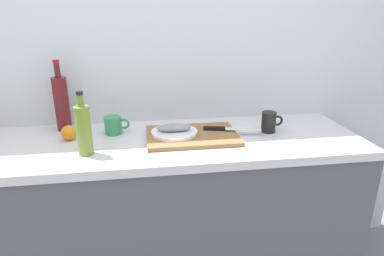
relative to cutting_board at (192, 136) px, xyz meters
The scene contains 11 objects.
back_wall 0.50m from the cutting_board, 117.32° to the left, with size 3.20×0.05×2.50m, color silver.
kitchen_counter 0.49m from the cutting_board, behind, with size 2.00×0.60×0.90m.
cutting_board is the anchor object (origin of this frame).
white_plate 0.09m from the cutting_board, behind, with size 0.23×0.23×0.01m, color white.
fish_fillet 0.10m from the cutting_board, behind, with size 0.17×0.07×0.04m, color gray.
chef_knife 0.17m from the cutting_board, ahead, with size 0.29×0.09×0.02m.
olive_oil_bottle 0.51m from the cutting_board, 165.16° to the right, with size 0.06×0.06×0.28m.
wine_bottle 0.69m from the cutting_board, 161.78° to the left, with size 0.07×0.07×0.36m.
coffee_mug_0 0.40m from the cutting_board, 163.46° to the left, with size 0.13×0.09×0.09m.
coffee_mug_1 0.41m from the cutting_board, ahead, with size 0.11×0.07×0.11m.
orange_1 0.60m from the cutting_board, behind, with size 0.07×0.07×0.07m, color orange.
Camera 1 is at (-0.06, -1.49, 1.49)m, focal length 30.65 mm.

